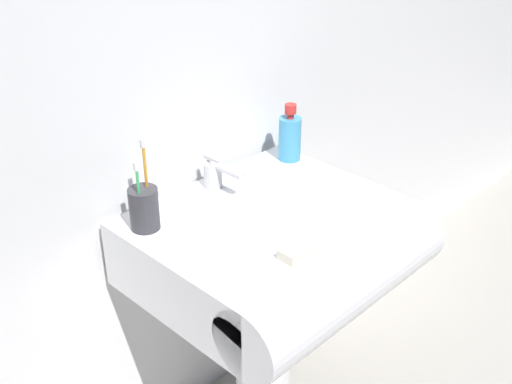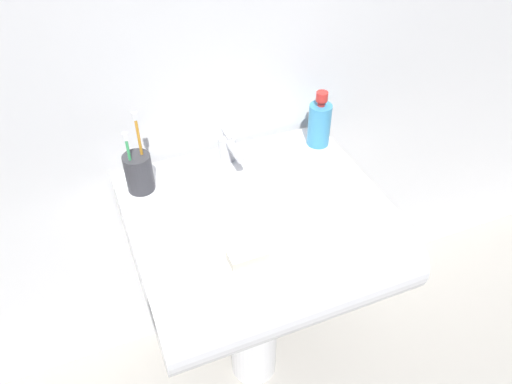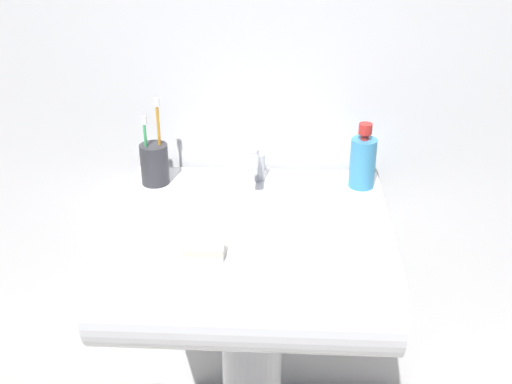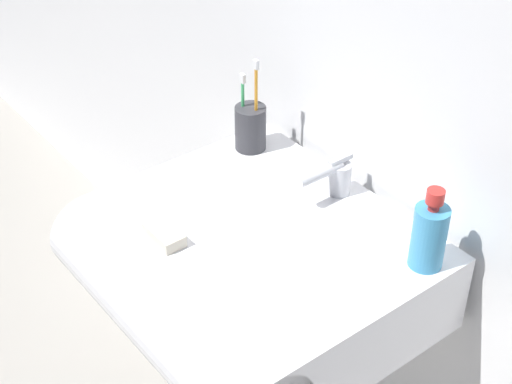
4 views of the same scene
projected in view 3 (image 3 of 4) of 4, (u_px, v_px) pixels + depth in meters
sink_pedestal at (252, 372)px, 1.67m from camera, size 0.15×0.15×0.60m
sink_basin at (250, 260)px, 1.43m from camera, size 0.62×0.56×0.17m
faucet at (255, 165)px, 1.58m from camera, size 0.05×0.13×0.08m
toothbrush_cup at (155, 163)px, 1.57m from camera, size 0.07×0.07×0.22m
soap_bottle at (363, 161)px, 1.54m from camera, size 0.06×0.06×0.16m
bar_soap at (203, 251)px, 1.29m from camera, size 0.08×0.05×0.02m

